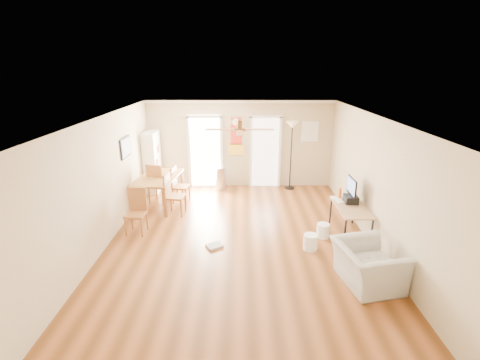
{
  "coord_description": "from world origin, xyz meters",
  "views": [
    {
      "loc": [
        0.02,
        -6.52,
        3.54
      ],
      "look_at": [
        0.0,
        0.6,
        1.15
      ],
      "focal_mm": 25.53,
      "sensor_mm": 36.0,
      "label": 1
    }
  ],
  "objects_px": {
    "trash_can": "(221,178)",
    "computer_desk": "(350,221)",
    "dining_chair_right_b": "(175,194)",
    "torchiere_lamp": "(291,156)",
    "dining_table": "(159,191)",
    "bookshelf": "(152,162)",
    "dining_chair_near": "(135,212)",
    "dining_chair_far": "(159,183)",
    "dining_chair_right_a": "(181,185)",
    "armchair": "(367,265)",
    "wastebasket_a": "(323,231)",
    "wastebasket_b": "(310,242)",
    "printer": "(351,199)"
  },
  "relations": [
    {
      "from": "trash_can",
      "to": "computer_desk",
      "type": "bearing_deg",
      "value": -44.45
    },
    {
      "from": "dining_chair_right_b",
      "to": "torchiere_lamp",
      "type": "relative_size",
      "value": 0.52
    },
    {
      "from": "dining_table",
      "to": "bookshelf",
      "type": "bearing_deg",
      "value": 110.4
    },
    {
      "from": "dining_chair_near",
      "to": "dining_chair_far",
      "type": "distance_m",
      "value": 1.8
    },
    {
      "from": "dining_chair_near",
      "to": "computer_desk",
      "type": "height_order",
      "value": "dining_chair_near"
    },
    {
      "from": "dining_table",
      "to": "dining_chair_far",
      "type": "distance_m",
      "value": 0.23
    },
    {
      "from": "dining_table",
      "to": "dining_chair_right_a",
      "type": "relative_size",
      "value": 1.62
    },
    {
      "from": "dining_chair_far",
      "to": "bookshelf",
      "type": "bearing_deg",
      "value": -52.08
    },
    {
      "from": "dining_table",
      "to": "armchair",
      "type": "relative_size",
      "value": 1.47
    },
    {
      "from": "dining_chair_right_b",
      "to": "dining_chair_far",
      "type": "xyz_separation_m",
      "value": [
        -0.58,
        0.77,
        0.03
      ]
    },
    {
      "from": "wastebasket_a",
      "to": "wastebasket_b",
      "type": "distance_m",
      "value": 0.64
    },
    {
      "from": "bookshelf",
      "to": "dining_chair_near",
      "type": "xyz_separation_m",
      "value": [
        0.26,
        -2.7,
        -0.38
      ]
    },
    {
      "from": "trash_can",
      "to": "wastebasket_b",
      "type": "distance_m",
      "value": 4.1
    },
    {
      "from": "wastebasket_a",
      "to": "trash_can",
      "type": "bearing_deg",
      "value": 128.08
    },
    {
      "from": "armchair",
      "to": "dining_table",
      "type": "bearing_deg",
      "value": 39.77
    },
    {
      "from": "dining_chair_right_b",
      "to": "armchair",
      "type": "distance_m",
      "value": 4.72
    },
    {
      "from": "dining_chair_far",
      "to": "printer",
      "type": "height_order",
      "value": "dining_chair_far"
    },
    {
      "from": "wastebasket_b",
      "to": "printer",
      "type": "bearing_deg",
      "value": 40.7
    },
    {
      "from": "trash_can",
      "to": "computer_desk",
      "type": "xyz_separation_m",
      "value": [
        2.98,
        -2.92,
        -0.02
      ]
    },
    {
      "from": "bookshelf",
      "to": "printer",
      "type": "relative_size",
      "value": 5.5
    },
    {
      "from": "dining_chair_far",
      "to": "trash_can",
      "type": "height_order",
      "value": "dining_chair_far"
    },
    {
      "from": "dining_chair_near",
      "to": "computer_desk",
      "type": "relative_size",
      "value": 0.82
    },
    {
      "from": "dining_table",
      "to": "dining_chair_near",
      "type": "xyz_separation_m",
      "value": [
        -0.14,
        -1.62,
        0.11
      ]
    },
    {
      "from": "bookshelf",
      "to": "trash_can",
      "type": "relative_size",
      "value": 2.55
    },
    {
      "from": "armchair",
      "to": "torchiere_lamp",
      "type": "bearing_deg",
      "value": -3.58
    },
    {
      "from": "bookshelf",
      "to": "dining_table",
      "type": "xyz_separation_m",
      "value": [
        0.4,
        -1.08,
        -0.49
      ]
    },
    {
      "from": "computer_desk",
      "to": "printer",
      "type": "height_order",
      "value": "printer"
    },
    {
      "from": "dining_chair_right_a",
      "to": "wastebasket_a",
      "type": "bearing_deg",
      "value": -113.12
    },
    {
      "from": "dining_chair_right_b",
      "to": "printer",
      "type": "relative_size",
      "value": 3.27
    },
    {
      "from": "trash_can",
      "to": "wastebasket_b",
      "type": "height_order",
      "value": "trash_can"
    },
    {
      "from": "dining_chair_right_a",
      "to": "wastebasket_a",
      "type": "relative_size",
      "value": 3.15
    },
    {
      "from": "armchair",
      "to": "wastebasket_a",
      "type": "bearing_deg",
      "value": 0.68
    },
    {
      "from": "trash_can",
      "to": "printer",
      "type": "xyz_separation_m",
      "value": [
        3.04,
        -2.68,
        0.4
      ]
    },
    {
      "from": "bookshelf",
      "to": "dining_chair_right_a",
      "type": "xyz_separation_m",
      "value": [
        0.95,
        -0.88,
        -0.39
      ]
    },
    {
      "from": "dining_chair_far",
      "to": "trash_can",
      "type": "xyz_separation_m",
      "value": [
        1.6,
        1.06,
        -0.2
      ]
    },
    {
      "from": "bookshelf",
      "to": "armchair",
      "type": "relative_size",
      "value": 1.64
    },
    {
      "from": "dining_chair_right_b",
      "to": "torchiere_lamp",
      "type": "xyz_separation_m",
      "value": [
        3.1,
        1.9,
        0.49
      ]
    },
    {
      "from": "dining_chair_far",
      "to": "wastebasket_a",
      "type": "bearing_deg",
      "value": 169.3
    },
    {
      "from": "computer_desk",
      "to": "wastebasket_a",
      "type": "xyz_separation_m",
      "value": [
        -0.59,
        -0.12,
        -0.17
      ]
    },
    {
      "from": "dining_chair_right_a",
      "to": "wastebasket_a",
      "type": "height_order",
      "value": "dining_chair_right_a"
    },
    {
      "from": "bookshelf",
      "to": "wastebasket_b",
      "type": "xyz_separation_m",
      "value": [
        3.98,
        -3.42,
        -0.72
      ]
    },
    {
      "from": "dining_chair_right_a",
      "to": "wastebasket_b",
      "type": "height_order",
      "value": "dining_chair_right_a"
    },
    {
      "from": "dining_chair_right_b",
      "to": "wastebasket_b",
      "type": "relative_size",
      "value": 3.22
    },
    {
      "from": "trash_can",
      "to": "printer",
      "type": "distance_m",
      "value": 4.07
    },
    {
      "from": "dining_table",
      "to": "dining_chair_near",
      "type": "height_order",
      "value": "dining_chair_near"
    },
    {
      "from": "dining_chair_near",
      "to": "wastebasket_a",
      "type": "bearing_deg",
      "value": 1.31
    },
    {
      "from": "trash_can",
      "to": "dining_chair_right_b",
      "type": "bearing_deg",
      "value": -119.03
    },
    {
      "from": "dining_chair_near",
      "to": "computer_desk",
      "type": "distance_m",
      "value": 4.69
    },
    {
      "from": "bookshelf",
      "to": "wastebasket_b",
      "type": "relative_size",
      "value": 5.42
    },
    {
      "from": "dining_table",
      "to": "wastebasket_a",
      "type": "bearing_deg",
      "value": -24.66
    }
  ]
}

